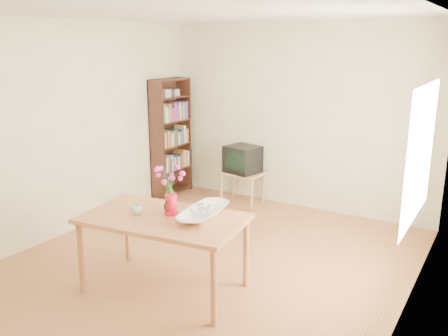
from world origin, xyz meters
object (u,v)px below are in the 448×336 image
Objects in this scene: table at (164,224)px; mug at (137,209)px; pitcher at (171,205)px; television at (243,159)px; bowl at (203,194)px.

table is 13.84× the size of mug.
mug is (-0.28, -0.17, -0.04)m from pitcher.
mug is 2.79m from television.
mug is at bearing -156.07° from pitcher.
table is 0.30m from mug.
pitcher is at bearing 165.79° from mug.
bowl reaches higher than pitcher.
television is at bearing 97.54° from pitcher.
pitcher is (0.02, 0.10, 0.16)m from table.
pitcher is 0.39× the size of television.
television is (-0.65, 2.69, -0.01)m from table.
mug is 0.22× the size of television.
pitcher reaches higher than television.
mug is at bearing -155.01° from bowl.
television is at bearing 111.27° from bowl.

